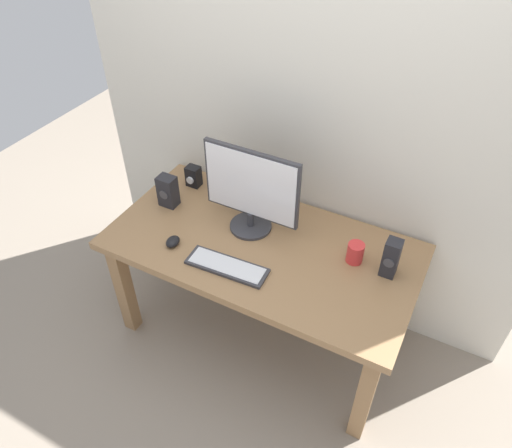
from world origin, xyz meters
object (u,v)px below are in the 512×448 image
desk (262,258)px  coffee_mug (355,253)px  keyboard_primary (227,266)px  audio_controller (193,176)px  monitor (251,190)px  mouse (173,242)px  speaker_right (391,258)px  speaker_left (168,191)px

desk → coffee_mug: (0.45, 0.11, 0.15)m
keyboard_primary → audio_controller: size_ratio=3.28×
monitor → mouse: 0.47m
desk → coffee_mug: coffee_mug is taller
monitor → coffee_mug: bearing=0.9°
audio_controller → coffee_mug: bearing=-8.6°
desk → keyboard_primary: 0.26m
monitor → mouse: size_ratio=5.97×
keyboard_primary → coffee_mug: coffee_mug is taller
speaker_right → speaker_left: bearing=-177.6°
desk → mouse: mouse is taller
desk → monitor: monitor is taller
keyboard_primary → desk: bearing=72.0°
speaker_left → audio_controller: (0.02, 0.21, -0.03)m
speaker_left → keyboard_primary: bearing=-27.2°
mouse → speaker_left: (-0.21, 0.26, 0.07)m
desk → speaker_left: (-0.60, 0.05, 0.19)m
speaker_left → mouse: bearing=-51.4°
speaker_left → coffee_mug: speaker_left is taller
monitor → keyboard_primary: monitor is taller
monitor → keyboard_primary: 0.39m
keyboard_primary → audio_controller: audio_controller is taller
monitor → desk: bearing=-41.0°
desk → keyboard_primary: keyboard_primary is taller
speaker_right → speaker_left: size_ratio=1.12×
mouse → coffee_mug: coffee_mug is taller
desk → mouse: 0.46m
desk → audio_controller: (-0.58, 0.26, 0.16)m
keyboard_primary → audio_controller: 0.70m
keyboard_primary → mouse: bearing=178.0°
monitor → audio_controller: size_ratio=4.13×
keyboard_primary → audio_controller: bearing=136.2°
speaker_right → audio_controller: speaker_right is taller
speaker_right → desk: bearing=-170.8°
speaker_right → audio_controller: bearing=172.3°
monitor → speaker_right: 0.74m
monitor → mouse: (-0.28, -0.31, -0.22)m
desk → coffee_mug: 0.48m
desk → monitor: 0.36m
coffee_mug → audio_controller: bearing=171.4°
keyboard_primary → speaker_left: speaker_left is taller
speaker_right → keyboard_primary: bearing=-154.9°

